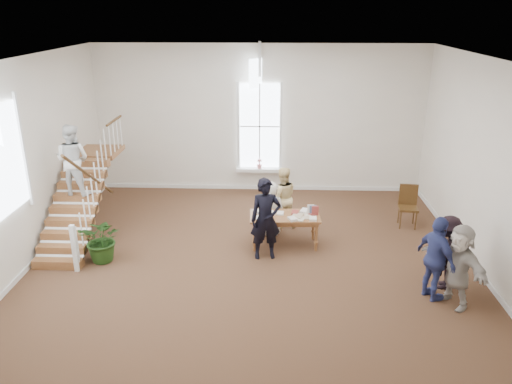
{
  "coord_description": "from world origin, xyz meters",
  "views": [
    {
      "loc": [
        0.46,
        -10.53,
        5.49
      ],
      "look_at": [
        0.04,
        0.4,
        1.41
      ],
      "focal_mm": 35.0,
      "sensor_mm": 36.0,
      "label": 1
    }
  ],
  "objects_px": {
    "person_yellow": "(282,197)",
    "woman_cluster_b": "(447,253)",
    "woman_cluster_a": "(436,259)",
    "library_table": "(285,218)",
    "elderly_woman": "(271,209)",
    "police_officer": "(266,219)",
    "floor_plant": "(103,239)",
    "woman_cluster_c": "(458,266)",
    "side_chair": "(408,203)"
  },
  "relations": [
    {
      "from": "side_chair",
      "to": "woman_cluster_b",
      "type": "bearing_deg",
      "value": -84.19
    },
    {
      "from": "library_table",
      "to": "woman_cluster_b",
      "type": "height_order",
      "value": "woman_cluster_b"
    },
    {
      "from": "police_officer",
      "to": "floor_plant",
      "type": "xyz_separation_m",
      "value": [
        -3.68,
        -0.32,
        -0.42
      ]
    },
    {
      "from": "woman_cluster_a",
      "to": "person_yellow",
      "type": "bearing_deg",
      "value": 18.7
    },
    {
      "from": "police_officer",
      "to": "woman_cluster_b",
      "type": "height_order",
      "value": "police_officer"
    },
    {
      "from": "library_table",
      "to": "side_chair",
      "type": "distance_m",
      "value": 3.52
    },
    {
      "from": "floor_plant",
      "to": "woman_cluster_c",
      "type": "bearing_deg",
      "value": -11.44
    },
    {
      "from": "woman_cluster_a",
      "to": "library_table",
      "type": "bearing_deg",
      "value": 29.32
    },
    {
      "from": "woman_cluster_c",
      "to": "elderly_woman",
      "type": "bearing_deg",
      "value": -158.53
    },
    {
      "from": "police_officer",
      "to": "floor_plant",
      "type": "height_order",
      "value": "police_officer"
    },
    {
      "from": "elderly_woman",
      "to": "woman_cluster_b",
      "type": "relative_size",
      "value": 0.89
    },
    {
      "from": "police_officer",
      "to": "person_yellow",
      "type": "height_order",
      "value": "police_officer"
    },
    {
      "from": "elderly_woman",
      "to": "side_chair",
      "type": "relative_size",
      "value": 1.27
    },
    {
      "from": "woman_cluster_b",
      "to": "side_chair",
      "type": "distance_m",
      "value": 3.15
    },
    {
      "from": "floor_plant",
      "to": "person_yellow",
      "type": "bearing_deg",
      "value": 26.92
    },
    {
      "from": "police_officer",
      "to": "person_yellow",
      "type": "bearing_deg",
      "value": 67.67
    },
    {
      "from": "police_officer",
      "to": "woman_cluster_b",
      "type": "relative_size",
      "value": 1.22
    },
    {
      "from": "police_officer",
      "to": "elderly_woman",
      "type": "distance_m",
      "value": 1.28
    },
    {
      "from": "floor_plant",
      "to": "side_chair",
      "type": "distance_m",
      "value": 7.76
    },
    {
      "from": "elderly_woman",
      "to": "woman_cluster_c",
      "type": "height_order",
      "value": "woman_cluster_c"
    },
    {
      "from": "elderly_woman",
      "to": "floor_plant",
      "type": "xyz_separation_m",
      "value": [
        -3.78,
        -1.57,
        -0.17
      ]
    },
    {
      "from": "woman_cluster_a",
      "to": "woman_cluster_b",
      "type": "relative_size",
      "value": 1.11
    },
    {
      "from": "elderly_woman",
      "to": "person_yellow",
      "type": "height_order",
      "value": "person_yellow"
    },
    {
      "from": "woman_cluster_c",
      "to": "woman_cluster_b",
      "type": "bearing_deg",
      "value": 151.81
    },
    {
      "from": "police_officer",
      "to": "floor_plant",
      "type": "distance_m",
      "value": 3.72
    },
    {
      "from": "woman_cluster_a",
      "to": "woman_cluster_c",
      "type": "xyz_separation_m",
      "value": [
        0.36,
        -0.2,
        -0.03
      ]
    },
    {
      "from": "police_officer",
      "to": "woman_cluster_b",
      "type": "xyz_separation_m",
      "value": [
        3.72,
        -1.17,
        -0.17
      ]
    },
    {
      "from": "person_yellow",
      "to": "woman_cluster_b",
      "type": "relative_size",
      "value": 1.04
    },
    {
      "from": "elderly_woman",
      "to": "woman_cluster_c",
      "type": "relative_size",
      "value": 0.84
    },
    {
      "from": "police_officer",
      "to": "side_chair",
      "type": "xyz_separation_m",
      "value": [
        3.73,
        1.97,
        -0.33
      ]
    },
    {
      "from": "woman_cluster_c",
      "to": "person_yellow",
      "type": "bearing_deg",
      "value": -165.31
    },
    {
      "from": "side_chair",
      "to": "police_officer",
      "type": "bearing_deg",
      "value": -146.14
    },
    {
      "from": "floor_plant",
      "to": "side_chair",
      "type": "relative_size",
      "value": 0.97
    },
    {
      "from": "elderly_woman",
      "to": "floor_plant",
      "type": "bearing_deg",
      "value": 19.69
    },
    {
      "from": "woman_cluster_c",
      "to": "floor_plant",
      "type": "distance_m",
      "value": 7.56
    },
    {
      "from": "library_table",
      "to": "police_officer",
      "type": "height_order",
      "value": "police_officer"
    },
    {
      "from": "library_table",
      "to": "woman_cluster_b",
      "type": "distance_m",
      "value": 3.73
    },
    {
      "from": "library_table",
      "to": "floor_plant",
      "type": "height_order",
      "value": "floor_plant"
    },
    {
      "from": "elderly_woman",
      "to": "woman_cluster_a",
      "type": "bearing_deg",
      "value": 135.7
    },
    {
      "from": "side_chair",
      "to": "person_yellow",
      "type": "bearing_deg",
      "value": -170.22
    },
    {
      "from": "library_table",
      "to": "floor_plant",
      "type": "relative_size",
      "value": 1.58
    },
    {
      "from": "elderly_woman",
      "to": "side_chair",
      "type": "bearing_deg",
      "value": -171.66
    },
    {
      "from": "person_yellow",
      "to": "woman_cluster_c",
      "type": "distance_m",
      "value": 4.87
    },
    {
      "from": "side_chair",
      "to": "woman_cluster_c",
      "type": "bearing_deg",
      "value": -84.16
    },
    {
      "from": "side_chair",
      "to": "elderly_woman",
      "type": "bearing_deg",
      "value": -162.77
    },
    {
      "from": "person_yellow",
      "to": "floor_plant",
      "type": "height_order",
      "value": "person_yellow"
    },
    {
      "from": "person_yellow",
      "to": "side_chair",
      "type": "distance_m",
      "value": 3.34
    },
    {
      "from": "person_yellow",
      "to": "elderly_woman",
      "type": "bearing_deg",
      "value": 48.06
    },
    {
      "from": "elderly_woman",
      "to": "woman_cluster_a",
      "type": "relative_size",
      "value": 0.8
    },
    {
      "from": "woman_cluster_c",
      "to": "side_chair",
      "type": "bearing_deg",
      "value": 151.66
    }
  ]
}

